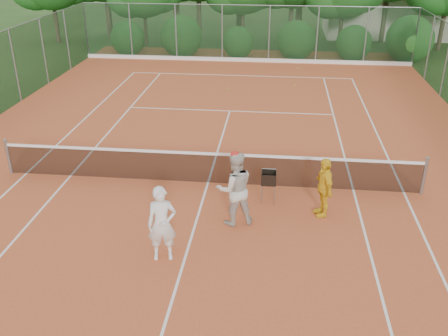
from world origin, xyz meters
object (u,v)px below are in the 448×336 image
at_px(player_white, 162,224).
at_px(player_yellow, 324,187).
at_px(player_center_grp, 235,188).
at_px(ball_hopper, 269,178).

height_order(player_white, player_yellow, player_white).
relative_size(player_white, player_center_grp, 0.90).
bearing_deg(ball_hopper, player_white, -150.99).
relative_size(player_white, player_yellow, 1.11).
bearing_deg(player_white, ball_hopper, 39.25).
distance_m(player_yellow, ball_hopper, 1.49).
xyz_separation_m(player_center_grp, player_yellow, (2.18, 0.63, -0.17)).
xyz_separation_m(player_white, player_yellow, (3.60, 2.27, -0.08)).
bearing_deg(player_yellow, ball_hopper, -126.81).
xyz_separation_m(player_white, ball_hopper, (2.22, 2.81, -0.19)).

